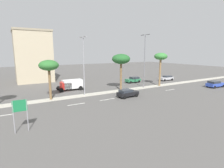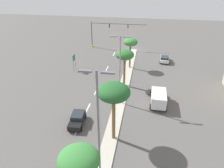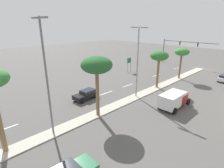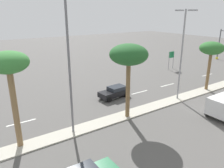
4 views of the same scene
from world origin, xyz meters
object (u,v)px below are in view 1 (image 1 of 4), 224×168
object	(u,v)px
directional_road_sign	(20,109)
street_lamp_left	(145,57)
palm_tree_trailing	(49,66)
sedan_silver_center	(166,78)
palm_tree_mid	(121,60)
sedan_black_outboard	(127,93)
palm_tree_rear	(161,58)
sedan_blue_left	(215,84)
commercial_building	(33,56)
street_lamp_front	(84,62)
sedan_green_right	(133,80)
box_truck	(71,84)

from	to	relation	value
directional_road_sign	street_lamp_left	xyz separation A→B (m)	(-11.11, 25.54, 4.43)
palm_tree_trailing	sedan_silver_center	xyz separation A→B (m)	(-4.92, 32.93, -5.03)
palm_tree_mid	sedan_silver_center	size ratio (longest dim) A/B	1.77
sedan_black_outboard	sedan_silver_center	bearing A→B (deg)	115.57
palm_tree_rear	sedan_blue_left	xyz separation A→B (m)	(7.47, 10.06, -5.94)
sedan_black_outboard	commercial_building	bearing A→B (deg)	-156.03
street_lamp_front	street_lamp_left	distance (m)	14.34
commercial_building	sedan_black_outboard	xyz separation A→B (m)	(27.20, 12.09, -6.13)
street_lamp_front	street_lamp_left	bearing A→B (deg)	90.21
sedan_blue_left	palm_tree_mid	bearing A→B (deg)	-111.79
sedan_green_right	palm_tree_mid	bearing A→B (deg)	-51.68
commercial_building	sedan_silver_center	xyz separation A→B (m)	(17.37, 32.64, -6.15)
commercial_building	directional_road_sign	bearing A→B (deg)	-9.21
sedan_silver_center	sedan_black_outboard	size ratio (longest dim) A/B	1.06
palm_tree_mid	street_lamp_left	xyz separation A→B (m)	(0.40, 5.96, 0.35)
directional_road_sign	sedan_silver_center	xyz separation A→B (m)	(-15.99, 38.05, -1.69)
sedan_blue_left	sedan_black_outboard	bearing A→B (deg)	-97.24
commercial_building	palm_tree_rear	bearing A→B (deg)	47.50
street_lamp_left	box_truck	distance (m)	17.14
sedan_green_right	box_truck	world-z (taller)	box_truck
sedan_silver_center	box_truck	distance (m)	27.57
sedan_silver_center	sedan_black_outboard	distance (m)	22.78
palm_tree_trailing	box_truck	bearing A→B (deg)	138.21
directional_road_sign	palm_tree_mid	world-z (taller)	palm_tree_mid
directional_road_sign	palm_tree_mid	distance (m)	23.07
sedan_silver_center	box_truck	world-z (taller)	box_truck
palm_tree_mid	palm_tree_rear	world-z (taller)	palm_tree_rear
directional_road_sign	palm_tree_trailing	xyz separation A→B (m)	(-11.07, 5.11, 3.34)
street_lamp_left	sedan_green_right	xyz separation A→B (m)	(-6.85, 2.20, -6.06)
palm_tree_mid	street_lamp_left	world-z (taller)	street_lamp_left
sedan_black_outboard	box_truck	bearing A→B (deg)	-147.38
palm_tree_mid	sedan_blue_left	world-z (taller)	palm_tree_mid
palm_tree_trailing	street_lamp_left	xyz separation A→B (m)	(-0.04, 20.43, 1.09)
sedan_green_right	palm_tree_trailing	bearing A→B (deg)	-73.07
commercial_building	box_truck	bearing A→B (deg)	17.39
street_lamp_front	box_truck	distance (m)	7.94
street_lamp_front	sedan_silver_center	distance (m)	27.86
street_lamp_left	commercial_building	bearing A→B (deg)	-137.87
sedan_black_outboard	sedan_green_right	bearing A→B (deg)	139.03
palm_tree_rear	sedan_green_right	size ratio (longest dim) A/B	1.94
commercial_building	palm_tree_rear	world-z (taller)	commercial_building
palm_tree_rear	sedan_blue_left	size ratio (longest dim) A/B	1.72
palm_tree_rear	box_truck	bearing A→B (deg)	-107.95
sedan_black_outboard	sedan_blue_left	bearing A→B (deg)	82.76
palm_tree_mid	palm_tree_rear	bearing A→B (deg)	85.92
palm_tree_rear	street_lamp_front	bearing A→B (deg)	-90.91
palm_tree_trailing	sedan_black_outboard	distance (m)	14.23
sedan_green_right	sedan_blue_left	distance (m)	19.21
sedan_blue_left	sedan_black_outboard	world-z (taller)	sedan_blue_left
palm_tree_trailing	box_truck	world-z (taller)	palm_tree_trailing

